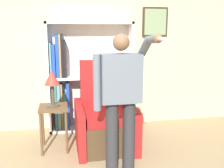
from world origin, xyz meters
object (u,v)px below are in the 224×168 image
object	(u,v)px
side_table	(54,115)
person_standing	(121,95)
bookcase	(80,80)
table_lamp	(52,81)
armchair	(104,121)

from	to	relation	value
side_table	person_standing	bearing A→B (deg)	-42.84
bookcase	table_lamp	xyz separation A→B (m)	(-0.42, -0.73, 0.15)
bookcase	table_lamp	bearing A→B (deg)	-119.99
armchair	person_standing	size ratio (longest dim) A/B	0.74
side_table	table_lamp	bearing A→B (deg)	0.00
side_table	bookcase	bearing A→B (deg)	60.01
bookcase	side_table	bearing A→B (deg)	-119.99
armchair	person_standing	xyz separation A→B (m)	(0.07, -0.78, 0.58)
person_standing	side_table	world-z (taller)	person_standing
armchair	side_table	size ratio (longest dim) A/B	1.91
armchair	table_lamp	distance (m)	0.97
bookcase	person_standing	world-z (taller)	bookcase
person_standing	table_lamp	xyz separation A→B (m)	(-0.79, 0.74, 0.06)
bookcase	side_table	world-z (taller)	bookcase
bookcase	side_table	distance (m)	0.91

